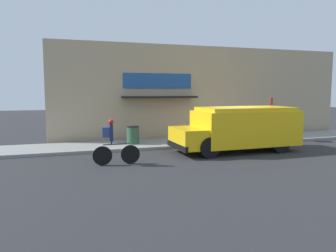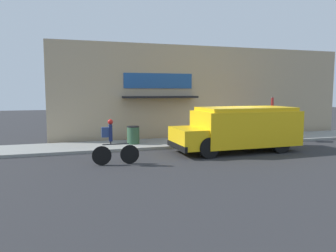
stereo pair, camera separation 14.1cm
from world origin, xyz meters
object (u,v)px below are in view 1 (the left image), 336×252
Objects in this scene: stop_sign_post at (271,110)px; trash_bin at (133,135)px; school_bus at (239,128)px; cyclist at (113,144)px.

stop_sign_post reaches higher than trash_bin.
trash_bin is (-4.24, 2.67, -0.49)m from school_bus.
trash_bin is (-7.40, 0.52, -1.08)m from stop_sign_post.
stop_sign_post is at bearing 33.29° from school_bus.
stop_sign_post is at bearing -4.02° from trash_bin.
school_bus is at bearing -145.84° from stop_sign_post.
school_bus is at bearing -32.19° from trash_bin.
cyclist is at bearing -171.30° from school_bus.
school_bus is 3.26× the size of cyclist.
stop_sign_post is 2.64× the size of trash_bin.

